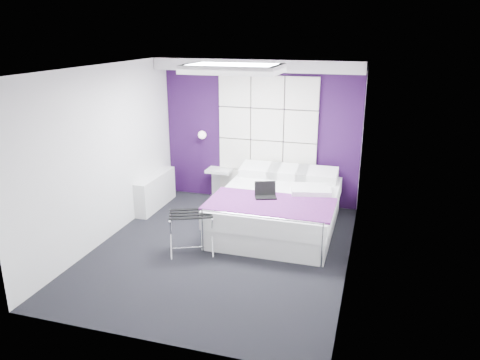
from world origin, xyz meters
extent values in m
plane|color=black|center=(0.00, 0.00, 0.00)|extent=(4.40, 4.40, 0.00)
plane|color=white|center=(0.00, 0.00, 2.60)|extent=(4.40, 4.40, 0.00)
plane|color=white|center=(0.00, 2.20, 1.30)|extent=(3.60, 0.00, 3.60)
plane|color=white|center=(-1.80, 0.00, 1.30)|extent=(0.00, 4.40, 4.40)
plane|color=white|center=(1.80, 0.00, 1.30)|extent=(0.00, 4.40, 4.40)
cube|color=#290D3A|center=(0.00, 2.19, 1.30)|extent=(3.58, 0.02, 2.58)
cube|color=white|center=(0.00, 1.95, 2.50)|extent=(3.58, 0.50, 0.20)
sphere|color=white|center=(-1.05, 2.06, 1.22)|extent=(0.15, 0.15, 0.15)
cube|color=white|center=(-1.69, 1.30, 0.30)|extent=(0.22, 1.20, 0.60)
cube|color=white|center=(0.61, 1.00, 0.17)|extent=(1.76, 2.20, 0.33)
cube|color=white|center=(0.61, 1.00, 0.47)|extent=(1.80, 2.24, 0.28)
cube|color=#4D195E|center=(0.61, 0.44, 0.62)|extent=(1.86, 0.99, 0.03)
cube|color=white|center=(-0.72, 2.02, 0.57)|extent=(0.46, 0.36, 0.05)
cube|color=black|center=(-0.39, -0.17, 0.59)|extent=(0.60, 0.45, 0.01)
cube|color=black|center=(0.49, 0.65, 0.65)|extent=(0.32, 0.22, 0.02)
cube|color=black|center=(0.49, 0.76, 0.76)|extent=(0.32, 0.01, 0.21)
camera|label=1|loc=(2.04, -5.84, 3.08)|focal=35.00mm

